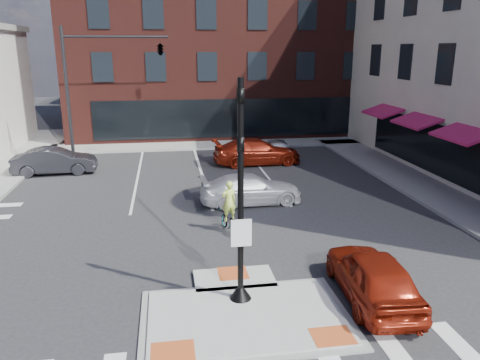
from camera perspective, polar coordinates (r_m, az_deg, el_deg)
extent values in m
plane|color=#28282B|center=(13.05, 0.35, -15.51)|extent=(120.00, 120.00, 0.00)
cube|color=gray|center=(12.62, 0.74, -16.56)|extent=(5.40, 3.60, 0.06)
cube|color=#A8A8A3|center=(12.60, 0.74, -16.44)|extent=(5.00, 3.20, 0.12)
cube|color=#A8A8A3|center=(14.40, -0.70, -12.03)|extent=(2.40, 1.40, 0.12)
cube|color=#C65223|center=(11.44, -8.20, -19.98)|extent=(1.00, 0.80, 0.01)
cube|color=#C65223|center=(12.03, 11.20, -18.16)|extent=(1.00, 0.80, 0.01)
cube|color=#C65223|center=(14.63, -0.87, -11.27)|extent=(0.90, 0.90, 0.01)
cube|color=gray|center=(33.02, -24.94, 2.61)|extent=(3.00, 20.00, 0.15)
cube|color=gray|center=(25.40, 21.20, -0.60)|extent=(3.00, 24.00, 0.15)
cube|color=gray|center=(34.02, -0.66, 4.45)|extent=(26.00, 3.00, 0.15)
cube|color=#4A1C17|center=(43.27, -2.70, 16.75)|extent=(24.00, 18.00, 15.00)
cube|color=black|center=(34.70, -0.91, 7.56)|extent=(20.00, 0.12, 2.80)
cube|color=black|center=(25.65, 23.89, 3.02)|extent=(0.12, 16.00, 2.60)
cube|color=#CB1B5D|center=(25.04, 22.88, 6.00)|extent=(1.46, 3.00, 0.58)
cube|color=#CB1B5D|center=(30.25, 16.97, 8.05)|extent=(1.46, 3.00, 0.58)
cube|color=slate|center=(63.06, -11.29, 13.91)|extent=(10.00, 12.00, 10.00)
cube|color=brown|center=(65.90, 0.49, 15.14)|extent=(12.00, 12.00, 12.00)
cone|color=black|center=(13.22, 0.07, -13.34)|extent=(0.60, 0.60, 0.45)
cylinder|color=black|center=(12.09, 0.07, -1.44)|extent=(0.16, 0.16, 5.80)
cube|color=white|center=(12.35, 0.16, -6.48)|extent=(0.55, 0.04, 0.75)
imported|color=black|center=(11.64, 0.07, 8.49)|extent=(0.18, 0.22, 1.10)
imported|color=black|center=(11.85, 0.07, 2.72)|extent=(0.18, 0.22, 1.10)
cylinder|color=black|center=(29.68, -20.26, 9.48)|extent=(0.20, 0.20, 8.00)
cylinder|color=black|center=(29.13, -14.89, 16.53)|extent=(6.00, 0.14, 0.14)
imported|color=black|center=(29.00, -9.70, 15.64)|extent=(0.48, 2.24, 0.90)
imported|color=maroon|center=(13.69, 15.86, -11.11)|extent=(1.98, 4.35, 1.45)
imported|color=white|center=(21.00, 1.33, -1.13)|extent=(4.71, 2.21, 1.33)
imported|color=#28272D|center=(27.92, -21.65, 2.17)|extent=(4.53, 1.82, 1.46)
imported|color=#B7B9BF|center=(29.72, 4.49, 3.86)|extent=(1.81, 3.91, 1.30)
imported|color=maroon|center=(28.17, 2.10, 3.47)|extent=(5.39, 2.46, 1.53)
imported|color=#3F3F44|center=(17.87, -1.35, -5.09)|extent=(0.91, 1.64, 0.82)
imported|color=#D1F255|center=(17.59, -1.37, -2.59)|extent=(0.65, 0.50, 1.56)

